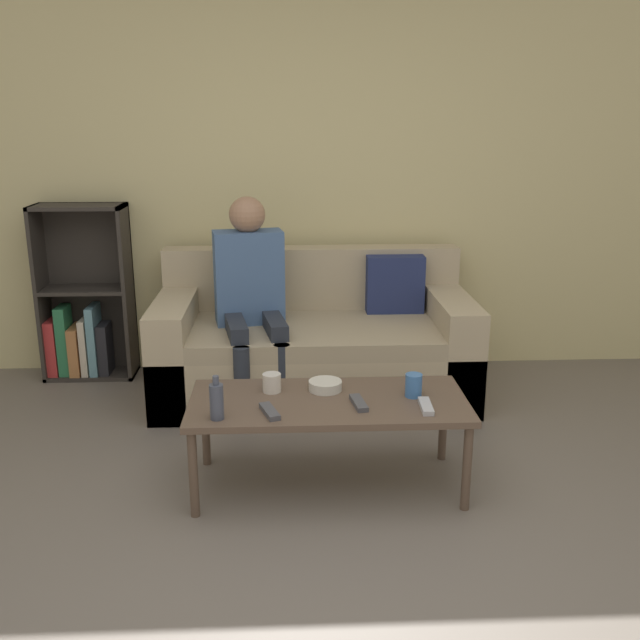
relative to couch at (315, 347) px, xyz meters
The scene contains 13 objects.
ground_plane 2.13m from the couch, 91.64° to the right, with size 22.00×22.00×0.00m, color #70665B.
wall_back 1.15m from the couch, 96.32° to the left, with size 12.00×0.06×2.60m.
couch is the anchor object (origin of this frame).
bookshelf 1.54m from the couch, 165.35° to the left, with size 0.57×0.28×1.13m.
coffee_table 1.18m from the couch, 89.32° to the right, with size 1.25×0.56×0.43m.
person_adult 0.57m from the couch, 168.47° to the right, with size 0.46×0.68×1.21m.
cup_near 1.24m from the couch, 70.76° to the right, with size 0.08×0.08×0.11m.
cup_far 1.10m from the couch, 102.77° to the right, with size 0.09×0.09×0.09m.
tv_remote_0 1.26m from the couch, 83.40° to the right, with size 0.07×0.18×0.02m.
tv_remote_1 1.35m from the couch, 100.56° to the right, with size 0.10×0.18×0.02m.
tv_remote_2 1.37m from the couch, 71.50° to the right, with size 0.05×0.17×0.02m.
snack_bowl 1.07m from the couch, 89.64° to the right, with size 0.15×0.15×0.05m.
bottle 1.46m from the couch, 108.88° to the right, with size 0.06×0.06×0.19m.
Camera 1 is at (-0.10, -2.04, 1.66)m, focal length 40.00 mm.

